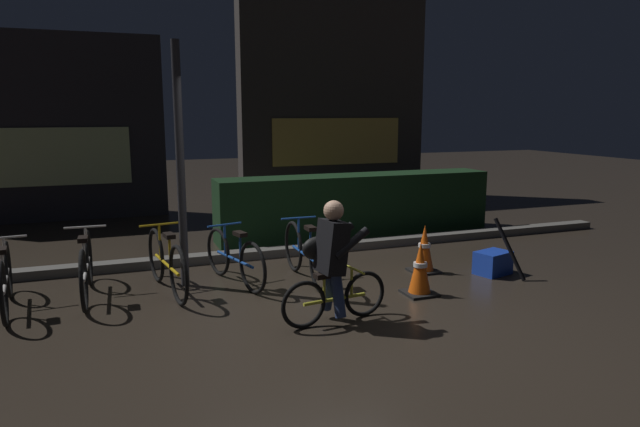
{
  "coord_description": "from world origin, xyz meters",
  "views": [
    {
      "loc": [
        -2.11,
        -5.57,
        2.09
      ],
      "look_at": [
        0.2,
        0.6,
        0.9
      ],
      "focal_mm": 31.6,
      "sensor_mm": 36.0,
      "label": 1
    }
  ],
  "objects_px": {
    "parked_bike_leftmost": "(6,279)",
    "blue_crate": "(493,263)",
    "street_post": "(180,167)",
    "parked_bike_center_left": "(167,263)",
    "parked_bike_center_right": "(235,258)",
    "cyclist": "(332,262)",
    "closed_umbrella": "(510,249)",
    "traffic_cone_near": "(420,269)",
    "parked_bike_left_mid": "(86,267)",
    "traffic_cone_far": "(424,249)",
    "parked_bike_right_mid": "(306,254)"
  },
  "relations": [
    {
      "from": "parked_bike_leftmost",
      "to": "parked_bike_center_left",
      "type": "height_order",
      "value": "parked_bike_center_left"
    },
    {
      "from": "parked_bike_right_mid",
      "to": "traffic_cone_far",
      "type": "bearing_deg",
      "value": -95.59
    },
    {
      "from": "parked_bike_left_mid",
      "to": "traffic_cone_far",
      "type": "bearing_deg",
      "value": -94.85
    },
    {
      "from": "parked_bike_center_left",
      "to": "parked_bike_right_mid",
      "type": "xyz_separation_m",
      "value": [
        1.67,
        -0.15,
        -0.0
      ]
    },
    {
      "from": "street_post",
      "to": "traffic_cone_far",
      "type": "distance_m",
      "value": 3.29
    },
    {
      "from": "street_post",
      "to": "parked_bike_leftmost",
      "type": "relative_size",
      "value": 1.78
    },
    {
      "from": "parked_bike_leftmost",
      "to": "traffic_cone_far",
      "type": "xyz_separation_m",
      "value": [
        4.93,
        -0.29,
        -0.03
      ]
    },
    {
      "from": "closed_umbrella",
      "to": "parked_bike_center_right",
      "type": "bearing_deg",
      "value": 34.06
    },
    {
      "from": "parked_bike_left_mid",
      "to": "closed_umbrella",
      "type": "height_order",
      "value": "parked_bike_left_mid"
    },
    {
      "from": "parked_bike_center_right",
      "to": "traffic_cone_far",
      "type": "relative_size",
      "value": 2.37
    },
    {
      "from": "blue_crate",
      "to": "street_post",
      "type": "bearing_deg",
      "value": 166.79
    },
    {
      "from": "parked_bike_right_mid",
      "to": "traffic_cone_near",
      "type": "bearing_deg",
      "value": -131.75
    },
    {
      "from": "parked_bike_right_mid",
      "to": "closed_umbrella",
      "type": "relative_size",
      "value": 1.97
    },
    {
      "from": "parked_bike_leftmost",
      "to": "closed_umbrella",
      "type": "height_order",
      "value": "closed_umbrella"
    },
    {
      "from": "street_post",
      "to": "parked_bike_right_mid",
      "type": "height_order",
      "value": "street_post"
    },
    {
      "from": "traffic_cone_far",
      "to": "closed_umbrella",
      "type": "bearing_deg",
      "value": -37.39
    },
    {
      "from": "parked_bike_leftmost",
      "to": "blue_crate",
      "type": "relative_size",
      "value": 3.7
    },
    {
      "from": "parked_bike_leftmost",
      "to": "parked_bike_left_mid",
      "type": "xyz_separation_m",
      "value": [
        0.79,
        0.16,
        0.01
      ]
    },
    {
      "from": "street_post",
      "to": "closed_umbrella",
      "type": "height_order",
      "value": "street_post"
    },
    {
      "from": "parked_bike_center_left",
      "to": "traffic_cone_far",
      "type": "distance_m",
      "value": 3.28
    },
    {
      "from": "street_post",
      "to": "parked_bike_right_mid",
      "type": "distance_m",
      "value": 1.85
    },
    {
      "from": "parked_bike_center_right",
      "to": "closed_umbrella",
      "type": "xyz_separation_m",
      "value": [
        3.3,
        -1.01,
        0.06
      ]
    },
    {
      "from": "blue_crate",
      "to": "cyclist",
      "type": "xyz_separation_m",
      "value": [
        -2.61,
        -0.85,
        0.48
      ]
    },
    {
      "from": "street_post",
      "to": "traffic_cone_near",
      "type": "bearing_deg",
      "value": -27.42
    },
    {
      "from": "street_post",
      "to": "traffic_cone_near",
      "type": "xyz_separation_m",
      "value": [
        2.51,
        -1.3,
        -1.15
      ]
    },
    {
      "from": "traffic_cone_near",
      "to": "closed_umbrella",
      "type": "bearing_deg",
      "value": 6.22
    },
    {
      "from": "cyclist",
      "to": "traffic_cone_near",
      "type": "bearing_deg",
      "value": 11.38
    },
    {
      "from": "parked_bike_leftmost",
      "to": "traffic_cone_far",
      "type": "bearing_deg",
      "value": -99.16
    },
    {
      "from": "parked_bike_left_mid",
      "to": "traffic_cone_near",
      "type": "distance_m",
      "value": 3.82
    },
    {
      "from": "parked_bike_leftmost",
      "to": "parked_bike_right_mid",
      "type": "height_order",
      "value": "parked_bike_right_mid"
    },
    {
      "from": "parked_bike_center_left",
      "to": "cyclist",
      "type": "height_order",
      "value": "cyclist"
    },
    {
      "from": "street_post",
      "to": "parked_bike_leftmost",
      "type": "height_order",
      "value": "street_post"
    },
    {
      "from": "street_post",
      "to": "parked_bike_center_left",
      "type": "xyz_separation_m",
      "value": [
        -0.23,
        -0.19,
        -1.1
      ]
    },
    {
      "from": "parked_bike_center_left",
      "to": "blue_crate",
      "type": "height_order",
      "value": "parked_bike_center_left"
    },
    {
      "from": "traffic_cone_near",
      "to": "traffic_cone_far",
      "type": "xyz_separation_m",
      "value": [
        0.53,
        0.8,
        0.0
      ]
    },
    {
      "from": "parked_bike_center_left",
      "to": "cyclist",
      "type": "bearing_deg",
      "value": -145.82
    },
    {
      "from": "street_post",
      "to": "cyclist",
      "type": "height_order",
      "value": "street_post"
    },
    {
      "from": "parked_bike_left_mid",
      "to": "parked_bike_center_right",
      "type": "bearing_deg",
      "value": -91.45
    },
    {
      "from": "street_post",
      "to": "traffic_cone_far",
      "type": "xyz_separation_m",
      "value": [
        3.04,
        -0.5,
        -1.15
      ]
    },
    {
      "from": "parked_bike_right_mid",
      "to": "traffic_cone_far",
      "type": "relative_size",
      "value": 2.63
    },
    {
      "from": "street_post",
      "to": "parked_bike_center_right",
      "type": "bearing_deg",
      "value": -13.27
    },
    {
      "from": "parked_bike_center_right",
      "to": "parked_bike_left_mid",
      "type": "bearing_deg",
      "value": 72.5
    },
    {
      "from": "parked_bike_left_mid",
      "to": "traffic_cone_far",
      "type": "height_order",
      "value": "parked_bike_left_mid"
    },
    {
      "from": "parked_bike_right_mid",
      "to": "parked_bike_left_mid",
      "type": "bearing_deg",
      "value": 83.57
    },
    {
      "from": "parked_bike_center_right",
      "to": "cyclist",
      "type": "relative_size",
      "value": 1.21
    },
    {
      "from": "parked_bike_center_left",
      "to": "blue_crate",
      "type": "relative_size",
      "value": 3.8
    },
    {
      "from": "parked_bike_left_mid",
      "to": "blue_crate",
      "type": "height_order",
      "value": "parked_bike_left_mid"
    },
    {
      "from": "parked_bike_leftmost",
      "to": "parked_bike_right_mid",
      "type": "bearing_deg",
      "value": -98.04
    },
    {
      "from": "street_post",
      "to": "closed_umbrella",
      "type": "relative_size",
      "value": 3.42
    },
    {
      "from": "closed_umbrella",
      "to": "traffic_cone_near",
      "type": "bearing_deg",
      "value": 57.34
    }
  ]
}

